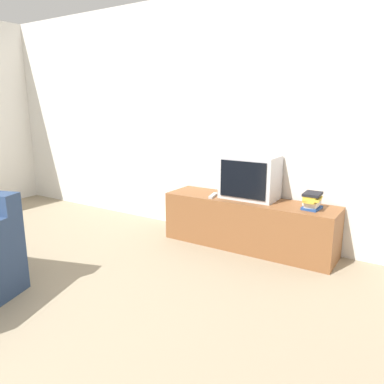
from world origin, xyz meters
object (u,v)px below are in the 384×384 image
at_px(book_stack, 312,201).
at_px(television, 250,177).
at_px(tv_stand, 248,224).
at_px(remote_on_stand, 213,196).

bearing_deg(book_stack, television, 173.57).
height_order(tv_stand, television, television).
relative_size(book_stack, remote_on_stand, 1.13).
distance_m(tv_stand, remote_on_stand, 0.46).
distance_m(television, book_stack, 0.67).
height_order(television, remote_on_stand, television).
distance_m(book_stack, remote_on_stand, 1.00).
bearing_deg(tv_stand, book_stack, -1.92).
relative_size(television, book_stack, 2.45).
bearing_deg(remote_on_stand, book_stack, 3.87).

